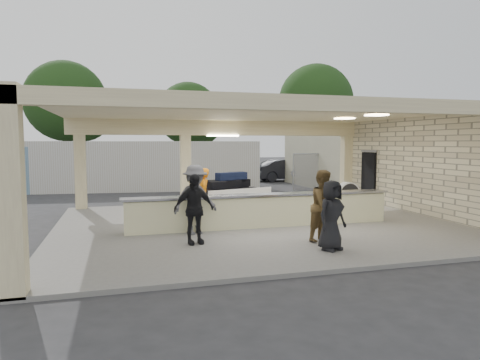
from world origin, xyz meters
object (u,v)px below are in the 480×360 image
object	(u,v)px
drum_fan	(348,194)
baggage_handler	(203,196)
passenger_c	(195,200)
car_white_b	(371,170)
car_white_a	(329,173)
luggage_cart	(229,192)
passenger_a	(324,205)
passenger_b	(194,209)
car_dark	(286,170)
baggage_counter	(263,210)
container_white	(145,166)
passenger_d	(332,215)

from	to	relation	value
drum_fan	baggage_handler	size ratio (longest dim) A/B	0.59
passenger_c	car_white_b	xyz separation A→B (m)	(14.30, 13.66, -0.28)
baggage_handler	car_white_a	size ratio (longest dim) A/B	0.38
luggage_cart	baggage_handler	distance (m)	1.92
passenger_a	passenger_b	xyz separation A→B (m)	(-3.24, 0.59, -0.04)
baggage_handler	passenger_b	bearing A→B (deg)	-9.12
luggage_cart	passenger_b	size ratio (longest dim) A/B	1.62
luggage_cart	car_white_a	size ratio (longest dim) A/B	0.62
car_dark	luggage_cart	bearing A→B (deg)	146.41
baggage_counter	car_white_b	size ratio (longest dim) A/B	1.69
baggage_counter	baggage_handler	size ratio (longest dim) A/B	4.80
drum_fan	car_white_a	world-z (taller)	car_white_a
car_white_b	car_dark	xyz separation A→B (m)	(-5.31, 2.01, -0.04)
passenger_c	car_dark	distance (m)	18.07
drum_fan	container_white	xyz separation A→B (m)	(-6.94, 9.61, 0.69)
passenger_a	passenger_c	world-z (taller)	passenger_c
passenger_b	passenger_c	world-z (taller)	passenger_c
car_white_a	car_dark	world-z (taller)	car_dark
car_white_a	car_dark	distance (m)	3.15
luggage_cart	container_white	xyz separation A→B (m)	(-2.31, 9.48, 0.46)
luggage_cart	baggage_handler	world-z (taller)	baggage_handler
car_white_a	drum_fan	bearing A→B (deg)	147.40
passenger_b	car_white_b	world-z (taller)	passenger_b
baggage_counter	container_white	size ratio (longest dim) A/B	0.66
drum_fan	container_white	world-z (taller)	container_white
passenger_d	car_dark	size ratio (longest dim) A/B	0.37
baggage_counter	luggage_cart	size ratio (longest dim) A/B	2.92
passenger_c	car_dark	bearing A→B (deg)	46.78
baggage_counter	car_dark	distance (m)	16.66
luggage_cart	container_white	size ratio (longest dim) A/B	0.23
passenger_a	car_white_a	distance (m)	16.87
baggage_counter	passenger_d	world-z (taller)	passenger_d
car_white_b	car_dark	distance (m)	5.68
luggage_cart	passenger_b	bearing A→B (deg)	-130.96
luggage_cart	passenger_c	world-z (taller)	passenger_c
passenger_d	passenger_a	bearing A→B (deg)	50.77
baggage_handler	car_white_b	bearing A→B (deg)	137.73
passenger_c	baggage_handler	bearing A→B (deg)	58.20
drum_fan	passenger_a	distance (m)	5.73
drum_fan	passenger_a	world-z (taller)	passenger_a
passenger_d	container_white	bearing A→B (deg)	79.90
passenger_a	container_white	size ratio (longest dim) A/B	0.15
passenger_b	car_dark	bearing A→B (deg)	52.02
passenger_b	passenger_a	bearing A→B (deg)	-19.47
baggage_handler	passenger_a	size ratio (longest dim) A/B	0.94
car_white_a	container_white	world-z (taller)	container_white
baggage_handler	car_dark	bearing A→B (deg)	155.51
passenger_b	car_white_b	xyz separation A→B (m)	(14.52, 14.77, -0.20)
baggage_handler	passenger_b	size ratio (longest dim) A/B	0.98
car_white_a	container_white	bearing A→B (deg)	84.63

